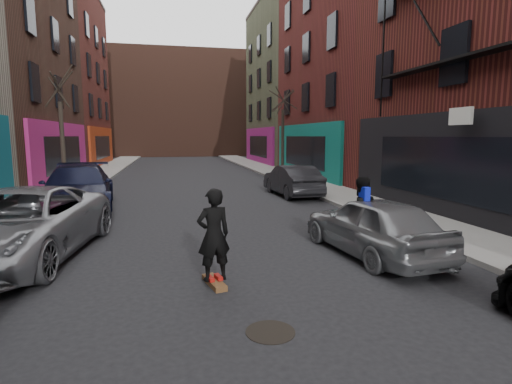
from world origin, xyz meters
name	(u,v)px	position (x,y,z in m)	size (l,w,h in m)	color
sidewalk_left	(105,171)	(-6.25, 30.00, 0.07)	(2.50, 84.00, 0.13)	gray
sidewalk_right	(263,168)	(6.25, 30.00, 0.07)	(2.50, 84.00, 0.13)	gray
buildings_right	(467,30)	(13.50, 16.00, 8.00)	(12.00, 56.00, 16.00)	#45291D
building_far	(178,105)	(0.00, 56.00, 7.00)	(40.00, 10.00, 14.00)	#47281E
tree_left_far	(61,122)	(-6.20, 18.00, 3.38)	(2.00, 2.00, 6.50)	black
tree_right_far	(283,124)	(6.20, 24.00, 3.53)	(2.00, 2.00, 6.80)	black
parked_left_far	(20,225)	(-4.60, 7.28, 0.79)	(2.61, 5.67, 1.58)	gray
parked_left_end	(78,188)	(-4.60, 13.14, 0.84)	(2.35, 5.79, 1.68)	black
parked_right_far	(373,225)	(3.20, 5.91, 0.70)	(1.65, 4.10, 1.40)	gray
parked_right_end	(292,180)	(4.14, 15.16, 0.71)	(1.50, 4.30, 1.42)	black
skateboard	(214,282)	(-0.57, 4.80, 0.05)	(0.22, 0.80, 0.10)	brown
skateboarder	(214,235)	(-0.57, 4.80, 0.95)	(0.62, 0.41, 1.71)	black
pedestrian	(360,215)	(3.00, 6.17, 0.91)	(0.88, 0.69, 1.80)	black
manhole	(270,332)	(0.00, 2.85, 0.01)	(0.70, 0.70, 0.01)	black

